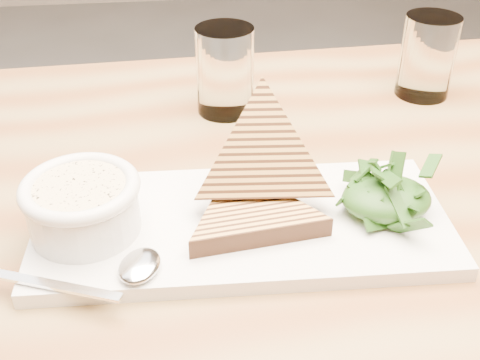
{
  "coord_description": "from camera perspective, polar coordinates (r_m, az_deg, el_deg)",
  "views": [
    {
      "loc": [
        -0.09,
        -0.71,
        1.16
      ],
      "look_at": [
        -0.03,
        -0.2,
        0.81
      ],
      "focal_mm": 45.0,
      "sensor_mm": 36.0,
      "label": 1
    }
  ],
  "objects": [
    {
      "name": "bowl_rim",
      "position": [
        0.6,
        -14.98,
        -0.69
      ],
      "size": [
        0.12,
        0.12,
        0.01
      ],
      "primitive_type": "torus",
      "color": "white",
      "rests_on": "soup_bowl"
    },
    {
      "name": "table_top",
      "position": [
        0.68,
        9.92,
        -3.82
      ],
      "size": [
        1.38,
        0.95,
        0.04
      ],
      "primitive_type": "cube",
      "rotation": [
        0.0,
        0.0,
        0.04
      ],
      "color": "olive",
      "rests_on": "ground"
    },
    {
      "name": "sandwich_flat",
      "position": [
        0.61,
        1.08,
        -3.22
      ],
      "size": [
        0.18,
        0.18,
        0.02
      ],
      "primitive_type": null,
      "rotation": [
        0.0,
        0.0,
        0.13
      ],
      "color": "#C58E43",
      "rests_on": "platter"
    },
    {
      "name": "salad_base",
      "position": [
        0.63,
        13.71,
        -1.71
      ],
      "size": [
        0.09,
        0.07,
        0.04
      ],
      "primitive_type": "ellipsoid",
      "color": "#1D3F15",
      "rests_on": "platter"
    },
    {
      "name": "glass_near",
      "position": [
        0.83,
        -1.43,
        10.32
      ],
      "size": [
        0.08,
        0.08,
        0.12
      ],
      "primitive_type": "cylinder",
      "color": "white",
      "rests_on": "table_top"
    },
    {
      "name": "soup",
      "position": [
        0.6,
        -14.95,
        -0.84
      ],
      "size": [
        0.09,
        0.09,
        0.01
      ],
      "primitive_type": "cylinder",
      "color": "beige",
      "rests_on": "soup_bowl"
    },
    {
      "name": "platter",
      "position": [
        0.62,
        0.22,
        -4.19
      ],
      "size": [
        0.43,
        0.21,
        0.02
      ],
      "primitive_type": "cube",
      "rotation": [
        0.0,
        0.0,
        -0.04
      ],
      "color": "white",
      "rests_on": "table_top"
    },
    {
      "name": "sandwich_lean",
      "position": [
        0.61,
        2.22,
        2.09
      ],
      "size": [
        0.18,
        0.18,
        0.19
      ],
      "primitive_type": null,
      "rotation": [
        0.98,
        0.0,
        -0.09
      ],
      "color": "#C58E43",
      "rests_on": "sandwich_flat"
    },
    {
      "name": "arugula_pile",
      "position": [
        0.63,
        13.82,
        -1.03
      ],
      "size": [
        0.11,
        0.1,
        0.05
      ],
      "primitive_type": null,
      "color": "#234E14",
      "rests_on": "platter"
    },
    {
      "name": "glass_far",
      "position": [
        0.92,
        17.33,
        11.12
      ],
      "size": [
        0.08,
        0.08,
        0.12
      ],
      "primitive_type": "cylinder",
      "color": "white",
      "rests_on": "table_top"
    },
    {
      "name": "spoon_handle",
      "position": [
        0.56,
        -17.12,
        -9.52
      ],
      "size": [
        0.12,
        0.06,
        0.0
      ],
      "primitive_type": "cube",
      "rotation": [
        0.0,
        0.0,
        -0.38
      ],
      "color": "silver",
      "rests_on": "platter"
    },
    {
      "name": "soup_bowl",
      "position": [
        0.61,
        -14.59,
        -2.89
      ],
      "size": [
        0.11,
        0.11,
        0.04
      ],
      "primitive_type": "cylinder",
      "color": "white",
      "rests_on": "platter"
    },
    {
      "name": "spoon_bowl",
      "position": [
        0.56,
        -9.49,
        -8.01
      ],
      "size": [
        0.05,
        0.06,
        0.01
      ],
      "primitive_type": "ellipsoid",
      "rotation": [
        0.0,
        0.0,
        -0.38
      ],
      "color": "silver",
      "rests_on": "platter"
    }
  ]
}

